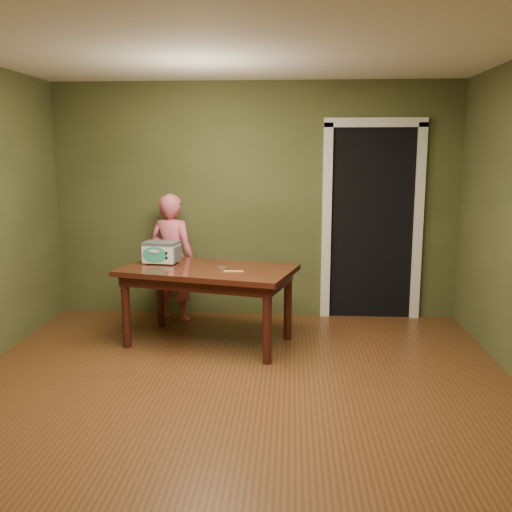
# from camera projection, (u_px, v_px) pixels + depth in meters

# --- Properties ---
(floor) EXTENTS (5.00, 5.00, 0.00)m
(floor) POSITION_uv_depth(u_px,v_px,m) (232.00, 409.00, 4.12)
(floor) COLOR brown
(floor) RESTS_ON ground
(room_shell) EXTENTS (4.52, 5.02, 2.61)m
(room_shell) POSITION_uv_depth(u_px,v_px,m) (230.00, 171.00, 3.82)
(room_shell) COLOR #4F552D
(room_shell) RESTS_ON ground
(doorway) EXTENTS (1.10, 0.66, 2.25)m
(doorway) POSITION_uv_depth(u_px,v_px,m) (368.00, 221.00, 6.58)
(doorway) COLOR black
(doorway) RESTS_ON ground
(dining_table) EXTENTS (1.77, 1.27, 0.75)m
(dining_table) POSITION_uv_depth(u_px,v_px,m) (208.00, 278.00, 5.45)
(dining_table) COLOR #33140B
(dining_table) RESTS_ON floor
(toy_oven) EXTENTS (0.38, 0.28, 0.22)m
(toy_oven) POSITION_uv_depth(u_px,v_px,m) (161.00, 251.00, 5.64)
(toy_oven) COLOR #4C4F54
(toy_oven) RESTS_ON dining_table
(baking_pan) EXTENTS (0.10, 0.10, 0.02)m
(baking_pan) POSITION_uv_depth(u_px,v_px,m) (223.00, 268.00, 5.35)
(baking_pan) COLOR silver
(baking_pan) RESTS_ON dining_table
(spatula) EXTENTS (0.18, 0.03, 0.01)m
(spatula) POSITION_uv_depth(u_px,v_px,m) (234.00, 271.00, 5.26)
(spatula) COLOR #F6C36B
(spatula) RESTS_ON dining_table
(child) EXTENTS (0.59, 0.47, 1.40)m
(child) POSITION_uv_depth(u_px,v_px,m) (172.00, 258.00, 6.21)
(child) COLOR #DC5A72
(child) RESTS_ON floor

